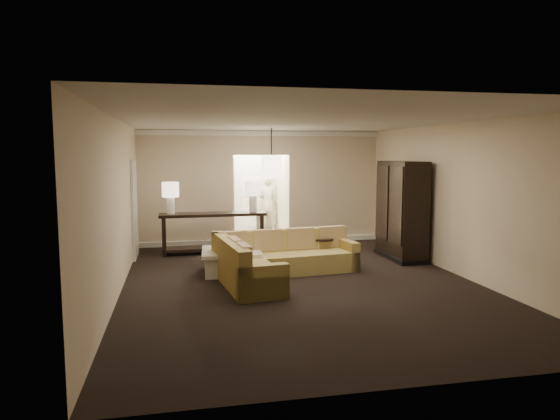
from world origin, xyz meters
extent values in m
plane|color=black|center=(0.00, 0.00, 0.00)|extent=(8.00, 8.00, 0.00)
cube|color=beige|center=(0.00, 4.00, 1.40)|extent=(6.00, 0.04, 2.80)
cube|color=beige|center=(0.00, -4.00, 1.40)|extent=(6.00, 0.04, 2.80)
cube|color=beige|center=(-3.00, 0.00, 1.40)|extent=(0.04, 8.00, 2.80)
cube|color=beige|center=(3.00, 0.00, 1.40)|extent=(0.04, 8.00, 2.80)
cube|color=silver|center=(0.00, 0.00, 2.80)|extent=(6.00, 8.00, 0.02)
cube|color=white|center=(0.00, 3.95, 2.73)|extent=(6.00, 0.10, 0.12)
cube|color=white|center=(0.00, 3.95, 0.06)|extent=(6.00, 0.10, 0.12)
cube|color=silver|center=(-2.97, 2.80, 1.05)|extent=(0.05, 0.90, 2.10)
cube|color=beige|center=(0.00, 5.00, 0.00)|extent=(1.40, 2.00, 0.01)
cube|color=beige|center=(-0.70, 5.00, 1.40)|extent=(0.04, 2.00, 2.80)
cube|color=beige|center=(0.70, 5.00, 1.40)|extent=(0.04, 2.00, 2.80)
cube|color=beige|center=(0.00, 6.00, 1.40)|extent=(1.40, 0.04, 2.80)
cube|color=silver|center=(0.00, 5.97, 1.05)|extent=(0.90, 0.05, 2.10)
cube|color=brown|center=(-0.07, 0.79, 0.19)|extent=(2.76, 1.13, 0.37)
cube|color=brown|center=(-0.87, -0.34, 0.19)|extent=(0.95, 1.34, 0.37)
cube|color=brown|center=(-0.10, 1.08, 0.58)|extent=(2.68, 0.54, 0.41)
cube|color=brown|center=(-1.22, 0.06, 0.58)|extent=(0.48, 2.15, 0.41)
cube|color=brown|center=(1.17, 0.94, 0.28)|extent=(0.28, 0.82, 0.55)
cube|color=brown|center=(-0.81, -0.87, 0.28)|extent=(0.82, 0.28, 0.55)
cube|color=#A77D59|center=(-1.07, 0.92, 0.60)|extent=(0.57, 0.21, 0.41)
cube|color=#A77D59|center=(-0.41, 1.00, 0.60)|extent=(0.57, 0.21, 0.41)
cube|color=#A77D59|center=(0.26, 1.08, 0.60)|extent=(0.57, 0.21, 0.41)
cube|color=#A77D59|center=(0.92, 1.16, 0.60)|extent=(0.57, 0.21, 0.41)
cube|color=#A77D59|center=(-1.12, 0.17, 0.60)|extent=(0.21, 0.55, 0.41)
cube|color=#A77D59|center=(-1.05, -0.46, 0.60)|extent=(0.21, 0.55, 0.41)
cube|color=silver|center=(-1.09, 1.00, 0.19)|extent=(1.04, 1.04, 0.37)
cube|color=silver|center=(-1.09, 1.00, 0.40)|extent=(1.15, 1.15, 0.07)
cube|color=black|center=(-1.15, 0.95, 0.45)|extent=(0.06, 0.18, 0.02)
cube|color=beige|center=(-0.92, 1.15, 0.44)|extent=(0.26, 0.34, 0.01)
cube|color=black|center=(-1.29, 2.94, 0.88)|extent=(2.38, 0.59, 0.06)
cube|color=black|center=(-2.37, 2.92, 0.43)|extent=(0.10, 0.49, 0.86)
cube|color=black|center=(-0.22, 2.97, 0.43)|extent=(0.10, 0.49, 0.86)
cube|color=black|center=(-1.29, 2.94, 0.13)|extent=(2.27, 0.53, 0.04)
cube|color=black|center=(2.60, 1.55, 1.04)|extent=(0.57, 1.39, 2.08)
cube|color=black|center=(2.30, 1.21, 1.19)|extent=(0.03, 0.61, 1.58)
cube|color=black|center=(2.30, 1.90, 1.19)|extent=(0.03, 0.61, 1.58)
cube|color=black|center=(2.60, 1.55, 0.05)|extent=(0.61, 1.44, 0.10)
cylinder|color=black|center=(0.75, 1.20, 0.55)|extent=(0.45, 0.45, 0.04)
torus|color=silver|center=(0.75, 1.20, 0.10)|extent=(0.38, 0.38, 0.02)
cylinder|color=silver|center=(0.92, 1.17, 0.27)|extent=(0.02, 0.02, 0.54)
cylinder|color=silver|center=(0.69, 1.36, 0.27)|extent=(0.02, 0.02, 0.54)
cylinder|color=silver|center=(0.64, 1.06, 0.27)|extent=(0.02, 0.02, 0.54)
cylinder|color=white|center=(-2.21, 2.93, 1.10)|extent=(0.17, 0.17, 0.38)
cylinder|color=#FCE3BD|center=(-2.21, 2.93, 1.45)|extent=(0.37, 0.37, 0.32)
cylinder|color=white|center=(-0.38, 2.96, 1.10)|extent=(0.17, 0.17, 0.38)
cylinder|color=#FCE3BD|center=(-0.38, 2.96, 1.45)|extent=(0.37, 0.37, 0.32)
cylinder|color=black|center=(0.00, 2.70, 2.50)|extent=(0.02, 0.02, 0.60)
cube|color=#FFE8C6|center=(0.00, 2.70, 1.95)|extent=(0.38, 0.38, 0.48)
imported|color=beige|center=(0.45, 5.60, 0.90)|extent=(0.77, 0.64, 1.81)
camera|label=1|loc=(-2.06, -8.22, 2.24)|focal=32.00mm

